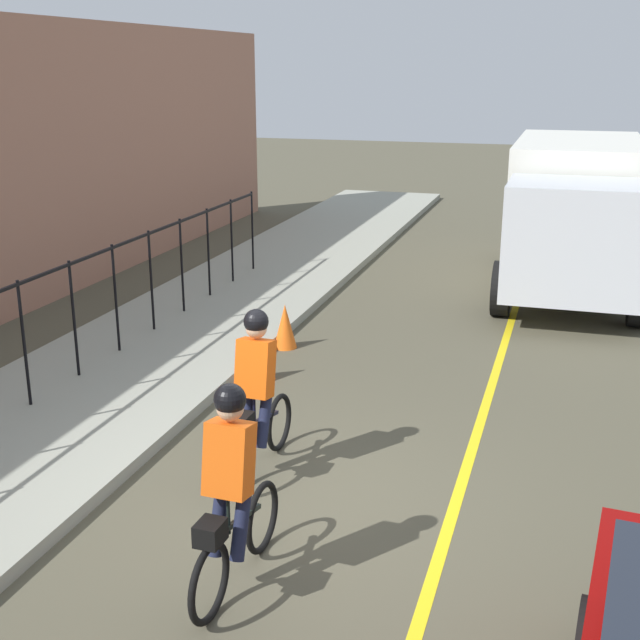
# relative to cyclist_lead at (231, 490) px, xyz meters

# --- Properties ---
(ground_plane) EXTENTS (80.00, 80.00, 0.00)m
(ground_plane) POSITION_rel_cyclist_lead_xyz_m (1.58, 0.03, -0.91)
(ground_plane) COLOR #4E4A39
(lane_line_centre) EXTENTS (36.00, 0.12, 0.01)m
(lane_line_centre) POSITION_rel_cyclist_lead_xyz_m (1.58, -1.57, -0.91)
(lane_line_centre) COLOR yellow
(lane_line_centre) RESTS_ON ground
(sidewalk) EXTENTS (40.00, 3.20, 0.15)m
(sidewalk) POSITION_rel_cyclist_lead_xyz_m (1.58, 3.43, -0.84)
(sidewalk) COLOR gray
(sidewalk) RESTS_ON ground
(iron_fence) EXTENTS (15.12, 0.04, 1.60)m
(iron_fence) POSITION_rel_cyclist_lead_xyz_m (2.58, 3.83, 0.33)
(iron_fence) COLOR black
(iron_fence) RESTS_ON sidewalk
(cyclist_lead) EXTENTS (1.71, 0.37, 1.83)m
(cyclist_lead) POSITION_rel_cyclist_lead_xyz_m (0.00, 0.00, 0.00)
(cyclist_lead) COLOR black
(cyclist_lead) RESTS_ON ground
(cyclist_follow) EXTENTS (1.71, 0.37, 1.83)m
(cyclist_follow) POSITION_rel_cyclist_lead_xyz_m (2.00, 0.56, 0.00)
(cyclist_follow) COLOR black
(cyclist_follow) RESTS_ON ground
(box_truck_background) EXTENTS (6.73, 2.59, 2.78)m
(box_truck_background) POSITION_rel_cyclist_lead_xyz_m (11.26, -2.44, 0.64)
(box_truck_background) COLOR silver
(box_truck_background) RESTS_ON ground
(traffic_cone_near) EXTENTS (0.36, 0.36, 0.62)m
(traffic_cone_near) POSITION_rel_cyclist_lead_xyz_m (4.62, 1.52, -0.60)
(traffic_cone_near) COLOR #F3520E
(traffic_cone_near) RESTS_ON ground
(traffic_cone_far) EXTENTS (0.36, 0.36, 0.69)m
(traffic_cone_far) POSITION_rel_cyclist_lead_xyz_m (5.99, 1.67, -0.56)
(traffic_cone_far) COLOR orange
(traffic_cone_far) RESTS_ON ground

